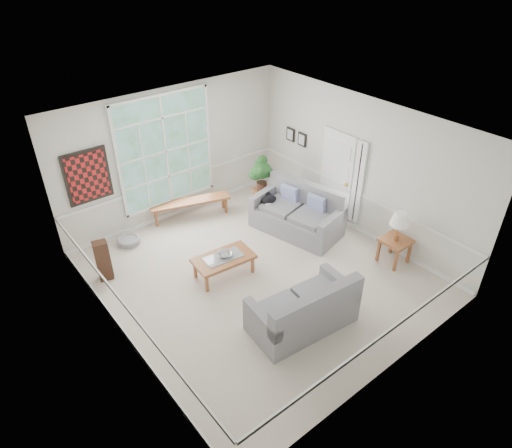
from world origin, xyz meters
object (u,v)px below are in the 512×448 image
(coffee_table, at_px, (224,266))
(loveseat_right, at_px, (297,211))
(loveseat_front, at_px, (303,303))
(end_table, at_px, (264,199))
(side_table, at_px, (394,251))

(coffee_table, bearing_deg, loveseat_right, 12.46)
(loveseat_front, height_order, coffee_table, loveseat_front)
(loveseat_front, relative_size, coffee_table, 1.54)
(loveseat_right, distance_m, end_table, 1.24)
(end_table, bearing_deg, loveseat_right, -93.23)
(loveseat_front, relative_size, side_table, 3.26)
(loveseat_right, xyz_separation_m, loveseat_front, (-1.88, -2.17, -0.04))
(coffee_table, distance_m, side_table, 3.42)
(side_table, bearing_deg, loveseat_right, 110.69)
(coffee_table, bearing_deg, loveseat_front, -76.70)
(coffee_table, xyz_separation_m, end_table, (2.21, 1.46, 0.03))
(loveseat_front, distance_m, coffee_table, 1.95)
(loveseat_front, bearing_deg, side_table, 8.40)
(loveseat_front, xyz_separation_m, coffee_table, (-0.26, 1.91, -0.27))
(loveseat_front, height_order, end_table, loveseat_front)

